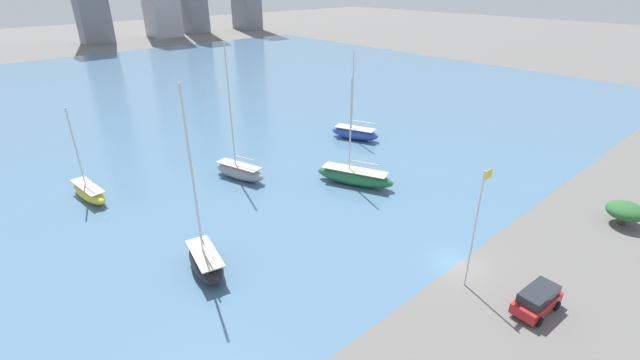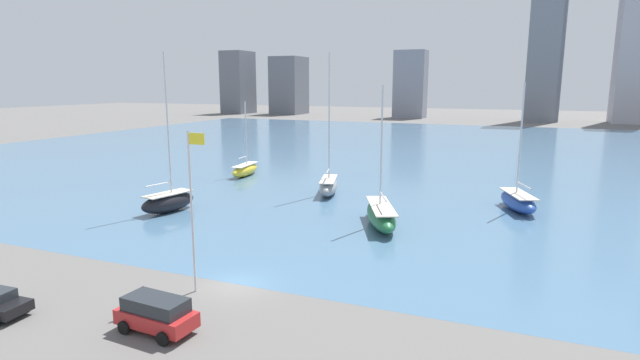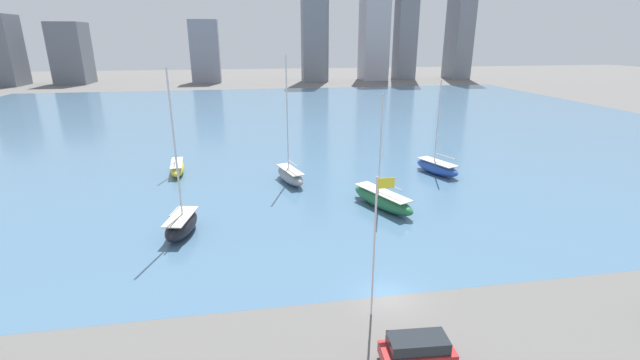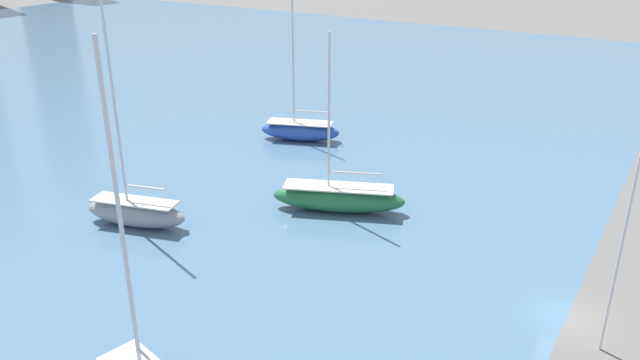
% 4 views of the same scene
% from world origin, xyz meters
% --- Properties ---
extents(ground_plane, '(500.00, 500.00, 0.00)m').
position_xyz_m(ground_plane, '(0.00, 0.00, 0.00)').
color(ground_plane, '#605E5B').
extents(harbor_water, '(180.00, 140.00, 0.00)m').
position_xyz_m(harbor_water, '(0.00, 70.00, 0.00)').
color(harbor_water, '#476B89').
rests_on(harbor_water, ground_plane).
extents(flag_pole, '(1.24, 0.14, 10.29)m').
position_xyz_m(flag_pole, '(-1.89, -1.98, 5.62)').
color(flag_pole, silver).
rests_on(flag_pole, ground_plane).
extents(distant_city_skyline, '(201.74, 19.88, 74.16)m').
position_xyz_m(distant_city_skyline, '(18.64, 168.86, 27.99)').
color(distant_city_skyline, slate).
rests_on(distant_city_skyline, ground_plane).
extents(sailboat_yellow, '(2.57, 7.36, 10.56)m').
position_xyz_m(sailboat_yellow, '(-20.08, 34.60, 0.93)').
color(sailboat_yellow, yellow).
rests_on(sailboat_yellow, harbor_water).
extents(sailboat_gray, '(4.04, 7.71, 16.59)m').
position_xyz_m(sailboat_gray, '(-4.54, 27.81, 1.11)').
color(sailboat_gray, gray).
rests_on(sailboat_gray, harbor_water).
extents(sailboat_black, '(3.64, 6.72, 16.15)m').
position_xyz_m(sailboat_black, '(-16.80, 13.74, 1.14)').
color(sailboat_black, black).
rests_on(sailboat_black, harbor_water).
extents(sailboat_blue, '(5.01, 7.99, 13.20)m').
position_xyz_m(sailboat_blue, '(16.59, 28.20, 1.01)').
color(sailboat_blue, '#284CA8').
rests_on(sailboat_blue, harbor_water).
extents(sailboat_green, '(5.99, 9.79, 12.91)m').
position_xyz_m(sailboat_green, '(4.91, 17.10, 1.06)').
color(sailboat_green, '#236B3D').
rests_on(sailboat_green, harbor_water).
extents(parked_suv_red, '(4.46, 2.44, 1.92)m').
position_xyz_m(parked_suv_red, '(-0.67, -7.12, 1.04)').
color(parked_suv_red, '#B22323').
rests_on(parked_suv_red, ground_plane).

